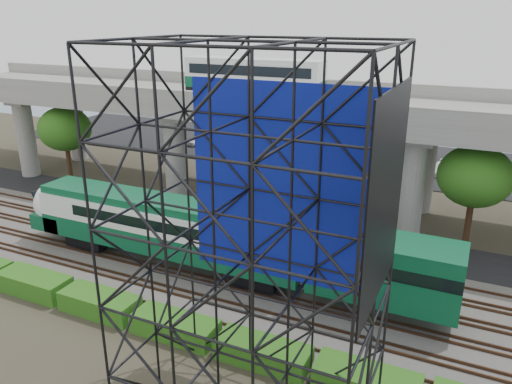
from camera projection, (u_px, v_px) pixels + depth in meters
The scene contains 13 objects.
ground at pixel (202, 292), 30.11m from camera, with size 140.00×140.00×0.00m, color #474233.
ballast_bed at pixel (218, 275), 31.79m from camera, with size 90.00×12.00×0.20m, color slate.
service_road at pixel (271, 228), 39.07m from camera, with size 90.00×5.00×0.08m, color black.
parking_lot at pixel (349, 156), 59.13m from camera, with size 90.00×18.00×0.08m, color black.
harbor_water at pixel (386, 122), 77.93m from camera, with size 140.00×40.00×0.03m, color #495B78.
rail_tracks at pixel (218, 273), 31.73m from camera, with size 90.00×9.52×0.16m.
commuter_train at pixel (195, 231), 31.48m from camera, with size 29.30×3.06×4.30m.
overpass at pixel (295, 112), 41.15m from camera, with size 80.00×12.00×12.40m.
scaffold_tower at pixel (251, 259), 17.94m from camera, with size 9.36×6.36×15.00m.
hedge_strip at pixel (175, 326), 25.85m from camera, with size 34.60×1.80×1.20m.
trees at pixel (248, 138), 43.92m from camera, with size 40.94×16.94×7.69m.
suv at pixel (216, 210), 40.40m from camera, with size 2.52×5.47×1.52m, color black.
parked_cars at pixel (352, 152), 58.27m from camera, with size 40.29×9.42×1.25m.
Camera 1 is at (14.13, -22.50, 15.75)m, focal length 35.00 mm.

